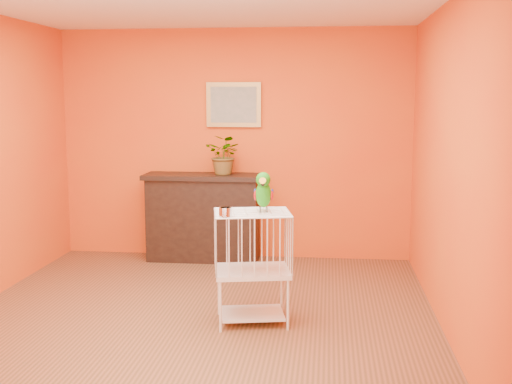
# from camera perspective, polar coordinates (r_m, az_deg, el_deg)

# --- Properties ---
(ground) EXTENTS (4.50, 4.50, 0.00)m
(ground) POSITION_cam_1_polar(r_m,az_deg,el_deg) (5.42, -5.42, -11.41)
(ground) COLOR brown
(ground) RESTS_ON ground
(room_shell) EXTENTS (4.50, 4.50, 4.50)m
(room_shell) POSITION_cam_1_polar(r_m,az_deg,el_deg) (5.11, -5.67, 5.54)
(room_shell) COLOR #D95514
(room_shell) RESTS_ON ground
(console_cabinet) EXTENTS (1.32, 0.47, 0.98)m
(console_cabinet) POSITION_cam_1_polar(r_m,az_deg,el_deg) (7.27, -4.71, -2.24)
(console_cabinet) COLOR black
(console_cabinet) RESTS_ON ground
(potted_plant) EXTENTS (0.52, 0.54, 0.34)m
(potted_plant) POSITION_cam_1_polar(r_m,az_deg,el_deg) (7.15, -2.77, 2.94)
(potted_plant) COLOR #26722D
(potted_plant) RESTS_ON console_cabinet
(framed_picture) EXTENTS (0.62, 0.04, 0.50)m
(framed_picture) POSITION_cam_1_polar(r_m,az_deg,el_deg) (7.28, -2.00, 7.76)
(framed_picture) COLOR #A2793A
(framed_picture) RESTS_ON room_shell
(birdcage) EXTENTS (0.67, 0.57, 0.92)m
(birdcage) POSITION_cam_1_polar(r_m,az_deg,el_deg) (5.25, -0.33, -6.56)
(birdcage) COLOR silver
(birdcage) RESTS_ON ground
(feed_cup) EXTENTS (0.10, 0.10, 0.07)m
(feed_cup) POSITION_cam_1_polar(r_m,az_deg,el_deg) (4.96, -2.74, -1.76)
(feed_cup) COLOR silver
(feed_cup) RESTS_ON birdcage
(parrot) EXTENTS (0.16, 0.29, 0.33)m
(parrot) POSITION_cam_1_polar(r_m,az_deg,el_deg) (5.13, 0.67, 0.04)
(parrot) COLOR #59544C
(parrot) RESTS_ON birdcage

